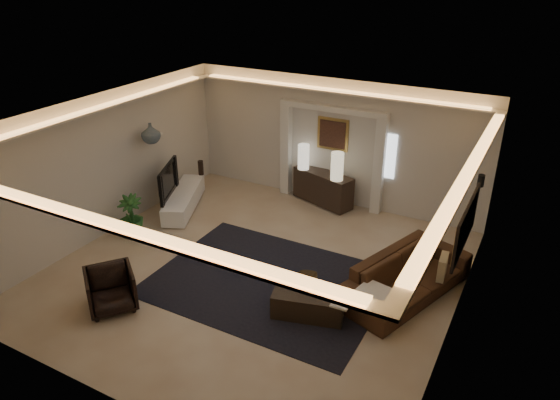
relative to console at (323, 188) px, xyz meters
The scene contains 33 objects.
floor 3.28m from the console, 88.31° to the right, with size 7.00×7.00×0.00m, color #C1B198.
ceiling 4.10m from the console, 88.31° to the right, with size 7.00×7.00×0.00m, color white.
wall_back 1.08m from the console, 68.99° to the left, with size 7.00×7.00×0.00m, color beige.
wall_front 6.83m from the console, 89.19° to the right, with size 7.00×7.00×0.00m, color beige.
wall_left 4.82m from the console, 136.33° to the right, with size 7.00×7.00×0.00m, color beige.
wall_right 4.96m from the console, 42.11° to the right, with size 7.00×7.00×0.00m, color beige.
cove_soffit 3.94m from the console, 88.31° to the right, with size 7.00×7.00×0.04m, color silver.
daylight_slit 1.75m from the console, ahead, with size 0.25×0.03×1.00m, color white.
area_rug 3.51m from the console, 81.82° to the right, with size 4.00×3.00×0.01m, color black.
pilaster_left 1.27m from the console, behind, with size 0.22×0.20×2.20m, color silver.
pilaster_right 1.44m from the console, ahead, with size 0.22×0.20×2.20m, color silver.
alcove_header 1.86m from the console, 57.38° to the left, with size 2.52×0.20×0.12m, color silver.
painting_frame 1.27m from the console, 66.43° to the left, with size 0.74×0.04×0.74m, color tan.
painting_canvas 1.27m from the console, 63.79° to the left, with size 0.62×0.02×0.62m, color #4C2D1E.
art_panel_frame 4.81m from the console, 39.60° to the right, with size 0.04×1.64×0.74m, color black.
art_panel_gold 4.79m from the console, 39.80° to the right, with size 0.02×1.50×0.62m, color tan.
wall_sconce 3.85m from the console, 16.81° to the right, with size 0.12×0.12×0.22m, color black.
wall_niche 4.02m from the console, 151.05° to the right, with size 0.10×0.55×0.04m, color silver.
console is the anchor object (origin of this frame).
lamp_left 0.86m from the console, behind, with size 0.26×0.26×0.59m, color white.
lamp_right 0.84m from the console, 29.09° to the right, with size 0.28×0.28×0.63m, color beige.
media_ledge 3.22m from the console, 146.60° to the right, with size 0.52×2.06×0.39m, color white.
tv 3.65m from the console, 144.23° to the right, with size 0.17×1.26×0.73m, color black.
figurine 3.04m from the console, 165.92° to the right, with size 0.13×0.13×0.35m, color black.
ginger_jar 4.05m from the console, 144.05° to the right, with size 0.41×0.41×0.43m, color #475A65.
plant 4.35m from the console, 130.68° to the right, with size 0.50×0.50×0.89m, color #235721.
sofa 3.80m from the console, 43.77° to the right, with size 0.99×2.52×0.74m, color #301E17.
throw_blanket 4.40m from the console, 55.11° to the right, with size 0.59×0.48×0.06m, color white.
throw_pillow 4.02m from the console, 36.02° to the right, with size 0.12×0.40×0.40m, color tan.
coffee_table 4.19m from the console, 68.91° to the right, with size 1.14×0.62×0.43m, color black.
bowl 3.83m from the console, 69.77° to the right, with size 0.33×0.33×0.08m, color black.
magazine 4.51m from the console, 62.61° to the right, with size 0.28×0.20×0.03m, color beige.
armchair 5.48m from the console, 104.94° to the right, with size 0.74×0.77×0.70m, color black.
Camera 1 is at (4.24, -6.86, 5.27)m, focal length 33.07 mm.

